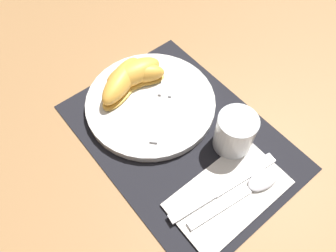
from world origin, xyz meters
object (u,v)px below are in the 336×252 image
(juice_glass, at_px, (234,134))
(knife, at_px, (221,189))
(citrus_wedge_2, at_px, (122,82))
(citrus_wedge_0, at_px, (142,75))
(citrus_wedge_1, at_px, (134,74))
(plate, at_px, (149,104))
(fork, at_px, (164,99))
(spoon, at_px, (252,187))

(juice_glass, relative_size, knife, 0.36)
(juice_glass, height_order, citrus_wedge_2, juice_glass)
(citrus_wedge_0, relative_size, citrus_wedge_1, 0.78)
(citrus_wedge_2, bearing_deg, knife, 1.44)
(plate, relative_size, citrus_wedge_0, 2.59)
(juice_glass, height_order, citrus_wedge_1, juice_glass)
(juice_glass, bearing_deg, citrus_wedge_0, -168.97)
(fork, relative_size, citrus_wedge_1, 1.15)
(knife, height_order, spoon, spoon)
(knife, height_order, citrus_wedge_0, citrus_wedge_0)
(plate, distance_m, citrus_wedge_0, 0.06)
(spoon, relative_size, citrus_wedge_1, 1.47)
(knife, relative_size, spoon, 1.17)
(juice_glass, height_order, citrus_wedge_0, juice_glass)
(citrus_wedge_0, bearing_deg, plate, -25.11)
(juice_glass, height_order, knife, juice_glass)
(plate, xyz_separation_m, fork, (0.02, 0.03, 0.01))
(spoon, bearing_deg, citrus_wedge_1, -176.58)
(plate, height_order, citrus_wedge_1, citrus_wedge_1)
(plate, height_order, knife, plate)
(knife, distance_m, citrus_wedge_2, 0.28)
(plate, xyz_separation_m, citrus_wedge_2, (-0.06, -0.02, 0.03))
(spoon, bearing_deg, fork, -179.22)
(citrus_wedge_0, xyz_separation_m, citrus_wedge_2, (-0.01, -0.04, 0.00))
(knife, xyz_separation_m, fork, (-0.21, 0.04, 0.01))
(citrus_wedge_1, bearing_deg, knife, -4.76)
(knife, relative_size, citrus_wedge_2, 1.55)
(plate, height_order, citrus_wedge_0, citrus_wedge_0)
(fork, bearing_deg, citrus_wedge_0, -178.51)
(plate, distance_m, fork, 0.03)
(juice_glass, xyz_separation_m, spoon, (0.09, -0.04, -0.03))
(knife, distance_m, spoon, 0.05)
(spoon, distance_m, citrus_wedge_1, 0.32)
(knife, relative_size, fork, 1.49)
(spoon, relative_size, citrus_wedge_2, 1.33)
(citrus_wedge_0, height_order, citrus_wedge_2, citrus_wedge_2)
(plate, relative_size, citrus_wedge_2, 1.83)
(knife, xyz_separation_m, citrus_wedge_2, (-0.28, -0.01, 0.03))
(citrus_wedge_0, bearing_deg, juice_glass, 11.03)
(fork, distance_m, citrus_wedge_1, 0.08)
(juice_glass, height_order, fork, juice_glass)
(fork, bearing_deg, juice_glass, 15.13)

